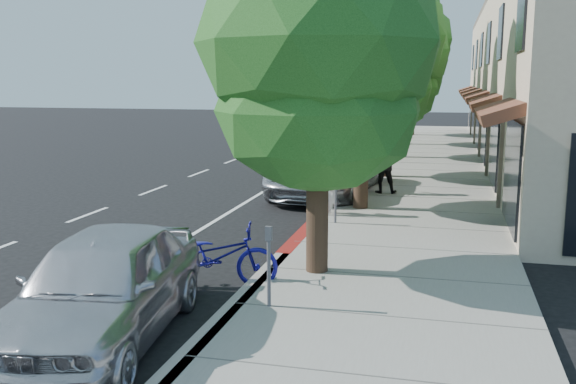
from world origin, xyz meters
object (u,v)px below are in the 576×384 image
(street_tree_1, at_px, (364,42))
(street_tree_2, at_px, (386,54))
(street_tree_3, at_px, (399,43))
(street_tree_0, at_px, (319,49))
(pedestrian, at_px, (384,164))
(street_tree_4, at_px, (407,52))
(near_car_a, at_px, (102,286))
(dark_sedan, at_px, (340,146))
(bicycle, at_px, (217,256))
(cyclist, at_px, (331,189))
(silver_suv, at_px, (327,169))
(white_pickup, at_px, (335,142))
(dark_suv_far, at_px, (365,122))
(street_tree_5, at_px, (413,62))

(street_tree_1, relative_size, street_tree_2, 1.01)
(street_tree_1, height_order, street_tree_3, street_tree_3)
(street_tree_0, height_order, pedestrian, street_tree_0)
(street_tree_4, xyz_separation_m, near_car_a, (-2.31, -27.50, -4.21))
(near_car_a, bearing_deg, street_tree_4, 77.82)
(street_tree_2, distance_m, dark_sedan, 6.29)
(near_car_a, relative_size, pedestrian, 2.64)
(bicycle, relative_size, pedestrian, 1.21)
(cyclist, relative_size, silver_suv, 0.27)
(street_tree_3, bearing_deg, street_tree_2, -90.00)
(street_tree_2, height_order, cyclist, street_tree_2)
(street_tree_4, bearing_deg, street_tree_2, -90.00)
(street_tree_3, xyz_separation_m, pedestrian, (0.36, -9.49, -4.12))
(street_tree_4, height_order, white_pickup, street_tree_4)
(street_tree_3, height_order, white_pickup, street_tree_3)
(street_tree_4, xyz_separation_m, silver_suv, (-1.40, -15.52, -4.18))
(dark_suv_far, height_order, pedestrian, pedestrian)
(dark_suv_far, xyz_separation_m, pedestrian, (3.29, -21.49, 0.14))
(street_tree_5, xyz_separation_m, dark_suv_far, (-2.93, 0.00, -3.77))
(street_tree_1, xyz_separation_m, street_tree_2, (-0.00, 6.00, -0.08))
(street_tree_2, xyz_separation_m, dark_suv_far, (-2.93, 18.00, -3.59))
(street_tree_1, bearing_deg, dark_sedan, 102.42)
(bicycle, bearing_deg, pedestrian, -24.77)
(street_tree_3, bearing_deg, street_tree_1, -90.00)
(street_tree_5, relative_size, near_car_a, 1.61)
(cyclist, height_order, near_car_a, cyclist)
(street_tree_5, distance_m, dark_suv_far, 4.77)
(street_tree_2, height_order, street_tree_5, street_tree_5)
(street_tree_2, height_order, white_pickup, street_tree_2)
(street_tree_0, relative_size, white_pickup, 1.15)
(cyclist, relative_size, near_car_a, 0.35)
(street_tree_5, distance_m, bicycle, 31.20)
(white_pickup, bearing_deg, street_tree_5, 77.52)
(street_tree_2, relative_size, cyclist, 4.48)
(cyclist, relative_size, pedestrian, 0.92)
(street_tree_0, distance_m, pedestrian, 9.06)
(street_tree_4, height_order, cyclist, street_tree_4)
(white_pickup, bearing_deg, silver_suv, -82.66)
(white_pickup, bearing_deg, street_tree_4, 67.84)
(cyclist, xyz_separation_m, bicycle, (-0.95, -5.89, -0.25))
(street_tree_5, bearing_deg, street_tree_2, -90.00)
(dark_sedan, distance_m, dark_suv_far, 13.52)
(street_tree_5, height_order, cyclist, street_tree_5)
(street_tree_4, bearing_deg, pedestrian, -88.67)
(street_tree_0, height_order, street_tree_1, street_tree_1)
(street_tree_5, height_order, silver_suv, street_tree_5)
(bicycle, distance_m, pedestrian, 9.62)
(silver_suv, height_order, near_car_a, silver_suv)
(silver_suv, height_order, white_pickup, white_pickup)
(street_tree_0, distance_m, near_car_a, 5.35)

